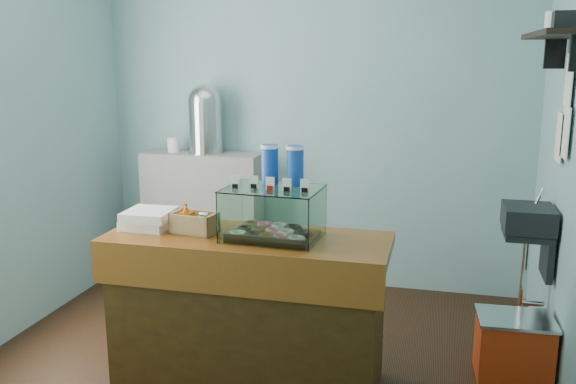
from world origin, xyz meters
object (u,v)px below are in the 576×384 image
(coffee_urn, at_px, (205,117))
(red_cooler, at_px, (513,347))
(counter, at_px, (248,310))
(display_case, at_px, (275,208))

(coffee_urn, distance_m, red_cooler, 2.89)
(counter, height_order, red_cooler, counter)
(display_case, bearing_deg, coffee_urn, 126.46)
(counter, relative_size, display_case, 2.96)
(counter, relative_size, red_cooler, 3.51)
(coffee_urn, bearing_deg, red_cooler, -25.52)
(display_case, distance_m, red_cooler, 1.66)
(coffee_urn, height_order, red_cooler, coffee_urn)
(coffee_urn, bearing_deg, display_case, -56.76)
(counter, xyz_separation_m, coffee_urn, (-0.86, 1.58, 0.94))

